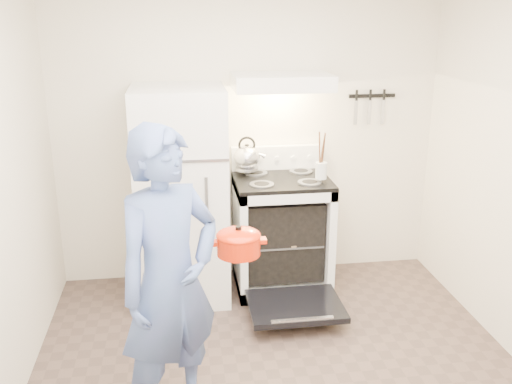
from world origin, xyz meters
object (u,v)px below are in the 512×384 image
refrigerator (181,195)px  tea_kettle (247,156)px  person (170,283)px  dutch_oven (239,245)px  stove_body (281,235)px

refrigerator → tea_kettle: (0.54, 0.18, 0.26)m
refrigerator → person: bearing=-93.3°
person → dutch_oven: bearing=-3.1°
refrigerator → dutch_oven: bearing=-76.1°
stove_body → person: size_ratio=0.53×
refrigerator → stove_body: 0.90m
dutch_oven → stove_body: bearing=68.9°
refrigerator → person: person is taller
tea_kettle → dutch_oven: tea_kettle is taller
tea_kettle → person: 1.82m
stove_body → dutch_oven: 1.46m
dutch_oven → tea_kettle: bearing=80.9°
tea_kettle → person: bearing=-110.4°
person → dutch_oven: size_ratio=5.31×
refrigerator → dutch_oven: (0.31, -1.26, 0.10)m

